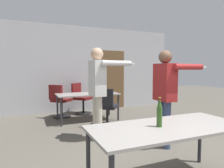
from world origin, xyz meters
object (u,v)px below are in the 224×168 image
Objects in this scene: office_chair_far_left at (81,99)px; beer_bottle at (159,113)px; person_far_watching at (98,84)px; office_chair_side_rolled at (106,108)px; drink_cup at (95,91)px; office_chair_mid_tucked at (60,102)px; person_center_tall at (165,89)px.

office_chair_far_left is 2.87× the size of beer_bottle.
office_chair_far_left is at bearing 171.98° from person_far_watching.
office_chair_side_rolled is at bearing 146.75° from person_far_watching.
beer_bottle reaches higher than drink_cup.
office_chair_far_left is 1.65m from office_chair_side_rolled.
beer_bottle is at bearing -37.39° from office_chair_mid_tucked.
person_center_tall is 5.14× the size of beer_bottle.
drink_cup is at bearing 62.91° from office_chair_far_left.
office_chair_far_left is 0.90m from drink_cup.
office_chair_far_left reaches higher than office_chair_side_rolled.
person_far_watching is 5.39× the size of beer_bottle.
beer_bottle is (-0.18, -4.25, 0.43)m from office_chair_far_left.
office_chair_far_left is 10.23× the size of drink_cup.
person_far_watching is at bearing 92.84° from beer_bottle.
person_center_tall reaches higher than office_chair_mid_tucked.
drink_cup is at bearing 13.68° from office_chair_mid_tucked.
person_far_watching reaches higher than beer_bottle.
person_far_watching is 2.51m from office_chair_far_left.
drink_cup is at bearing 128.51° from office_chair_side_rolled.
drink_cup is (0.20, -0.81, 0.32)m from office_chair_far_left.
person_far_watching is at bearing -128.59° from person_center_tall.
beer_bottle is (-0.88, -1.03, -0.15)m from person_center_tall.
person_far_watching is 2.28m from office_chair_mid_tucked.
person_center_tall reaches higher than office_chair_side_rolled.
office_chair_far_left reaches higher than drink_cup.
office_chair_mid_tucked is 1.10m from drink_cup.
office_chair_side_rolled is 2.82× the size of beer_bottle.
drink_cup is (0.89, -0.55, 0.33)m from office_chair_mid_tucked.
person_center_tall is (0.97, -0.82, -0.06)m from person_far_watching.
office_chair_side_rolled is at bearing -11.58° from office_chair_mid_tucked.
office_chair_far_left is (0.27, 2.41, -0.64)m from person_far_watching.
office_chair_mid_tucked is at bearing -153.43° from person_center_tall.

